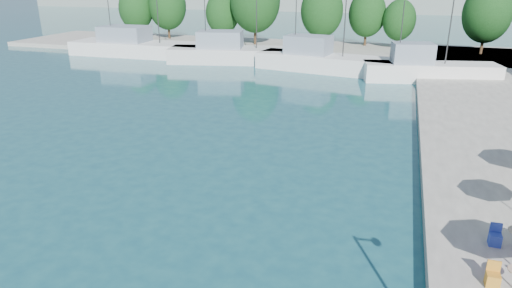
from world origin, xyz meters
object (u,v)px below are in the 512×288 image
(trawler_01, at_px, (143,48))
(trawler_04, at_px, (427,70))
(trawler_02, at_px, (238,54))
(trawler_03, at_px, (325,62))

(trawler_01, xyz_separation_m, trawler_04, (35.62, -4.95, 0.00))
(trawler_02, bearing_deg, trawler_03, -23.17)
(trawler_01, distance_m, trawler_02, 13.91)
(trawler_03, relative_size, trawler_04, 1.23)
(trawler_01, height_order, trawler_04, same)
(trawler_02, distance_m, trawler_03, 11.19)
(trawler_01, relative_size, trawler_02, 1.12)
(trawler_03, bearing_deg, trawler_04, -0.04)
(trawler_04, bearing_deg, trawler_01, 160.00)
(trawler_02, relative_size, trawler_04, 1.35)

